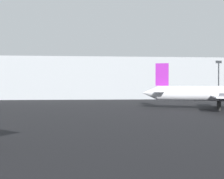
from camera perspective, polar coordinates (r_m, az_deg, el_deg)
The scene contains 1 object.
terminal_building at distance 123.41m, azimuth -2.72°, elevation 2.06°, with size 95.95×25.67×15.94m, color #999EA3.
Camera 1 is at (-0.40, -10.57, 5.42)m, focal length 48.10 mm.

